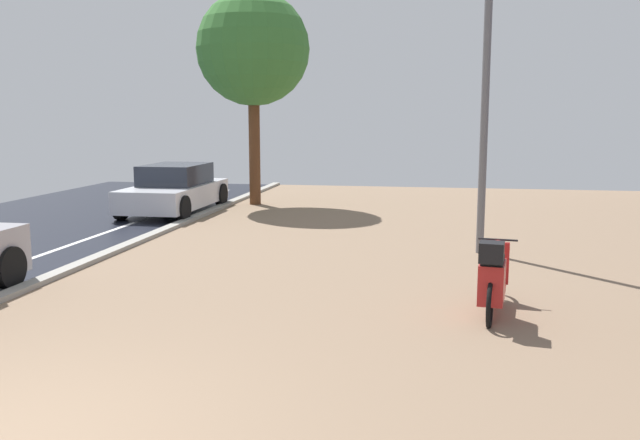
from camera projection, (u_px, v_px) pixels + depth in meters
scooter_mid at (493, 279)px, 8.39m from camera, size 0.60×1.86×1.05m
parked_car_far at (175, 190)px, 17.57m from camera, size 1.78×3.93×1.24m
lamp_post at (486, 76)px, 11.89m from camera, size 0.20×0.52×5.72m
street_tree at (253, 50)px, 18.56m from camera, size 3.13×3.13×5.89m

